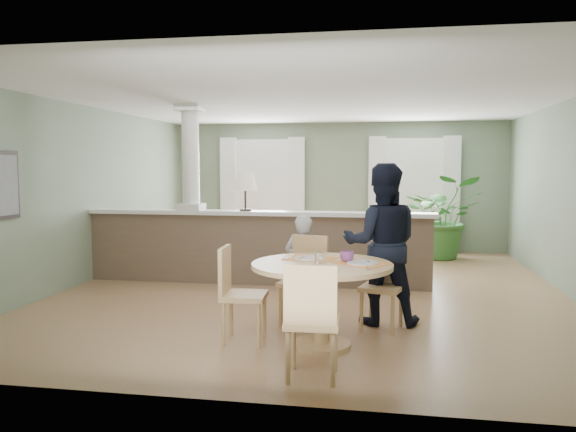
% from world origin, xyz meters
% --- Properties ---
extents(ground, '(8.00, 8.00, 0.00)m').
position_xyz_m(ground, '(0.00, 0.00, 0.00)').
color(ground, '#A88358').
rests_on(ground, ground).
extents(room_shell, '(7.02, 8.02, 2.71)m').
position_xyz_m(room_shell, '(-0.03, 0.63, 1.81)').
color(room_shell, gray).
rests_on(room_shell, ground).
extents(pony_wall, '(5.32, 0.38, 2.70)m').
position_xyz_m(pony_wall, '(-0.99, 0.20, 0.71)').
color(pony_wall, brown).
rests_on(pony_wall, ground).
extents(sofa, '(2.90, 1.21, 0.84)m').
position_xyz_m(sofa, '(-0.93, 1.84, 0.42)').
color(sofa, '#87674A').
rests_on(sofa, ground).
extents(houseplant, '(1.46, 1.26, 1.61)m').
position_xyz_m(houseplant, '(2.12, 3.14, 0.81)').
color(houseplant, '#2C6126').
rests_on(houseplant, ground).
extents(dining_table, '(1.38, 1.38, 0.94)m').
position_xyz_m(dining_table, '(0.42, -2.59, 0.66)').
color(dining_table, tan).
rests_on(dining_table, ground).
extents(chair_far_boy, '(0.56, 0.56, 0.99)m').
position_xyz_m(chair_far_boy, '(0.15, -1.83, 0.55)').
color(chair_far_boy, tan).
rests_on(chair_far_boy, ground).
extents(chair_far_man, '(0.52, 0.52, 0.94)m').
position_xyz_m(chair_far_man, '(1.01, -1.80, 0.52)').
color(chair_far_man, tan).
rests_on(chair_far_man, ground).
extents(chair_near, '(0.46, 0.46, 0.99)m').
position_xyz_m(chair_near, '(0.43, -3.50, 0.55)').
color(chair_near, tan).
rests_on(chair_near, ground).
extents(chair_side, '(0.46, 0.46, 0.97)m').
position_xyz_m(chair_side, '(-0.45, -2.56, 0.53)').
color(chair_side, tan).
rests_on(chair_side, ground).
extents(child_person, '(0.47, 0.34, 1.22)m').
position_xyz_m(child_person, '(0.08, -1.52, 0.61)').
color(child_person, '#ABABB0').
rests_on(child_person, ground).
extents(man_person, '(0.92, 0.73, 1.81)m').
position_xyz_m(man_person, '(0.98, -1.64, 0.90)').
color(man_person, black).
rests_on(man_person, ground).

